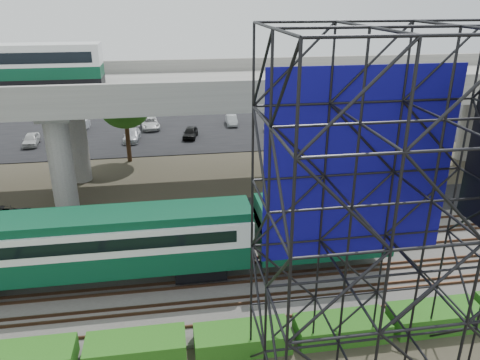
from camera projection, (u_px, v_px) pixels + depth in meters
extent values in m
plane|color=#474233|center=(213.00, 296.00, 26.43)|extent=(140.00, 140.00, 0.00)
cube|color=slate|center=(209.00, 275.00, 28.23)|extent=(90.00, 12.00, 0.20)
cube|color=black|center=(199.00, 215.00, 36.04)|extent=(90.00, 5.00, 0.08)
cube|color=black|center=(185.00, 131.00, 57.57)|extent=(90.00, 18.00, 0.08)
cube|color=#445F70|center=(178.00, 95.00, 77.73)|extent=(140.00, 40.00, 0.03)
cube|color=#472D1E|center=(218.00, 323.00, 23.84)|extent=(90.00, 0.08, 0.16)
cube|color=#472D1E|center=(215.00, 306.00, 25.16)|extent=(90.00, 0.08, 0.16)
cube|color=#472D1E|center=(214.00, 300.00, 25.67)|extent=(90.00, 0.08, 0.16)
cube|color=#472D1E|center=(211.00, 285.00, 26.99)|extent=(90.00, 0.08, 0.16)
cube|color=#472D1E|center=(210.00, 279.00, 27.50)|extent=(90.00, 0.08, 0.16)
cube|color=#472D1E|center=(208.00, 266.00, 28.82)|extent=(90.00, 0.08, 0.16)
cube|color=#472D1E|center=(207.00, 261.00, 29.33)|extent=(90.00, 0.08, 0.16)
cube|color=#472D1E|center=(205.00, 250.00, 30.65)|extent=(90.00, 0.08, 0.16)
cube|color=#472D1E|center=(205.00, 245.00, 31.17)|extent=(90.00, 0.08, 0.16)
cube|color=#472D1E|center=(203.00, 235.00, 32.49)|extent=(90.00, 0.08, 0.16)
cube|color=black|center=(200.00, 266.00, 27.89)|extent=(3.00, 2.20, 0.90)
cube|color=#094028|center=(85.00, 258.00, 26.52)|extent=(19.00, 3.00, 1.40)
cube|color=silver|center=(82.00, 236.00, 25.97)|extent=(19.00, 3.00, 1.50)
cube|color=#094028|center=(79.00, 219.00, 25.60)|extent=(19.00, 2.60, 0.50)
cube|color=black|center=(100.00, 233.00, 26.10)|extent=(15.00, 3.06, 0.70)
cube|color=#094028|center=(323.00, 225.00, 28.17)|extent=(8.00, 3.00, 3.40)
cube|color=#9E9B93|center=(190.00, 90.00, 37.88)|extent=(80.00, 12.00, 1.20)
cube|color=#9E9B93|center=(194.00, 89.00, 32.18)|extent=(80.00, 0.50, 1.10)
cube|color=#9E9B93|center=(186.00, 65.00, 42.72)|extent=(80.00, 0.50, 1.10)
cylinder|color=#9E9B93|center=(61.00, 165.00, 34.95)|extent=(1.80, 1.80, 8.00)
cylinder|color=#9E9B93|center=(77.00, 138.00, 41.36)|extent=(1.80, 1.80, 8.00)
cube|color=#9E9B93|center=(63.00, 105.00, 36.77)|extent=(2.40, 9.00, 0.60)
cylinder|color=#9E9B93|center=(319.00, 151.00, 37.84)|extent=(1.80, 1.80, 8.00)
cylinder|color=#9E9B93|center=(296.00, 128.00, 44.25)|extent=(1.80, 1.80, 8.00)
cube|color=#9E9B93|center=(309.00, 97.00, 39.66)|extent=(2.40, 9.00, 0.60)
cylinder|color=#9E9B93|center=(470.00, 121.00, 46.85)|extent=(1.80, 1.80, 8.00)
cube|color=black|center=(23.00, 83.00, 35.68)|extent=(12.00, 2.50, 0.70)
cube|color=#094028|center=(21.00, 72.00, 35.38)|extent=(12.00, 2.50, 0.90)
cube|color=silver|center=(18.00, 57.00, 34.97)|extent=(12.00, 2.50, 1.30)
cube|color=black|center=(18.00, 57.00, 34.95)|extent=(11.00, 2.56, 0.80)
cube|color=silver|center=(16.00, 46.00, 34.67)|extent=(12.00, 2.40, 0.30)
cube|color=#0D0A77|center=(360.00, 167.00, 19.26)|extent=(8.10, 0.08, 8.25)
cube|color=#1E5613|center=(136.00, 349.00, 21.70)|extent=(4.60, 1.80, 1.15)
cube|color=#1E5613|center=(242.00, 339.00, 22.45)|extent=(4.60, 1.80, 1.03)
cube|color=#1E5613|center=(342.00, 328.00, 23.17)|extent=(4.60, 1.80, 1.01)
cube|color=#1E5613|center=(435.00, 317.00, 23.87)|extent=(4.60, 1.80, 1.12)
cylinder|color=#382314|center=(364.00, 167.00, 39.01)|extent=(0.44, 0.44, 4.80)
ellipsoid|color=#1E5613|center=(368.00, 130.00, 37.82)|extent=(4.94, 4.94, 4.18)
cylinder|color=#382314|center=(128.00, 138.00, 46.66)|extent=(0.44, 0.44, 4.80)
ellipsoid|color=#1E5613|center=(125.00, 107.00, 45.46)|extent=(4.94, 4.94, 4.18)
imported|color=black|center=(1.00, 217.00, 33.94)|extent=(5.27, 2.76, 1.42)
imported|color=#BBBBBB|center=(31.00, 139.00, 52.09)|extent=(1.81, 3.91, 1.30)
imported|color=#AFB1B7|center=(81.00, 126.00, 57.34)|extent=(1.83, 3.93, 1.25)
imported|color=#B9BAC1|center=(132.00, 135.00, 53.69)|extent=(2.01, 4.40, 1.25)
imported|color=silver|center=(150.00, 123.00, 58.53)|extent=(2.79, 4.95, 1.31)
imported|color=black|center=(190.00, 133.00, 54.65)|extent=(2.22, 3.92, 1.26)
imported|color=#9A9EA1|center=(232.00, 120.00, 60.05)|extent=(1.38, 3.69, 1.20)
imported|color=white|center=(273.00, 129.00, 56.09)|extent=(1.72, 4.11, 1.18)
imported|color=#A4A7AC|center=(326.00, 117.00, 61.89)|extent=(2.00, 4.14, 1.14)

